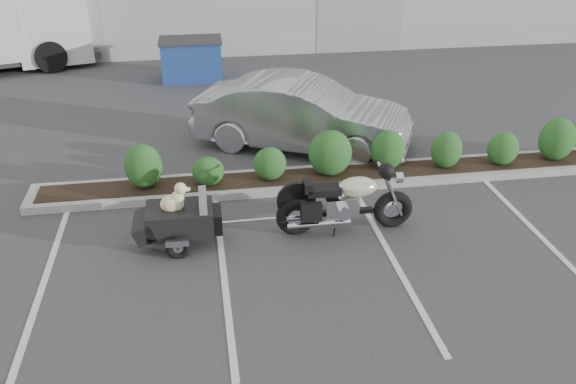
{
  "coord_description": "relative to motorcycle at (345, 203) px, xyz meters",
  "views": [
    {
      "loc": [
        -1.73,
        -8.48,
        5.45
      ],
      "look_at": [
        -0.32,
        0.45,
        0.75
      ],
      "focal_mm": 38.0,
      "sensor_mm": 36.0,
      "label": 1
    }
  ],
  "objects": [
    {
      "name": "planter_kerb",
      "position": [
        0.36,
        1.91,
        -0.47
      ],
      "size": [
        12.0,
        1.0,
        0.15
      ],
      "primitive_type": "cube",
      "color": "#9E9E93",
      "rests_on": "ground"
    },
    {
      "name": "ground",
      "position": [
        -0.64,
        -0.29,
        -0.55
      ],
      "size": [
        90.0,
        90.0,
        0.0
      ],
      "primitive_type": "plane",
      "color": "#38383A",
      "rests_on": "ground"
    },
    {
      "name": "motorcycle",
      "position": [
        0.0,
        0.0,
        0.0
      ],
      "size": [
        2.39,
        0.8,
        1.37
      ],
      "rotation": [
        0.0,
        0.0,
        -0.01
      ],
      "color": "black",
      "rests_on": "ground"
    },
    {
      "name": "dumpster",
      "position": [
        -2.41,
        9.34,
        0.06
      ],
      "size": [
        1.84,
        1.27,
        1.2
      ],
      "rotation": [
        0.0,
        0.0,
        -0.01
      ],
      "color": "navy",
      "rests_on": "ground"
    },
    {
      "name": "pet_trailer",
      "position": [
        -2.79,
        0.02,
        -0.07
      ],
      "size": [
        1.89,
        1.05,
        1.14
      ],
      "rotation": [
        0.0,
        0.0,
        -0.01
      ],
      "color": "black",
      "rests_on": "ground"
    },
    {
      "name": "sedan",
      "position": [
        -0.08,
        3.71,
        0.23
      ],
      "size": [
        4.99,
        3.52,
        1.56
      ],
      "primitive_type": "imported",
      "rotation": [
        0.0,
        0.0,
        1.13
      ],
      "color": "#B1B2B9",
      "rests_on": "ground"
    }
  ]
}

